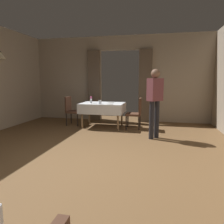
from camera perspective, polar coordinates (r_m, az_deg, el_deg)
ground at (r=3.92m, az=-9.11°, el=-13.28°), size 10.08×10.08×0.00m
wall_back at (r=7.68m, az=2.08°, el=9.00°), size 6.40×0.27×3.00m
dining_table_mid at (r=6.60m, az=-2.57°, el=1.55°), size 1.34×0.93×0.75m
chair_mid_left at (r=7.01m, az=-10.83°, el=0.72°), size 0.44×0.44×0.93m
chair_mid_right at (r=6.38m, az=6.54°, el=0.06°), size 0.45×0.44×0.93m
flower_vase_mid at (r=6.57m, az=-5.68°, el=3.38°), size 0.07×0.07×0.21m
plate_mid_b at (r=6.68m, az=-0.37°, el=2.58°), size 0.22×0.22×0.01m
plate_mid_c at (r=6.20m, az=-0.62°, el=2.11°), size 0.19×0.19×0.01m
glass_mid_d at (r=6.29m, az=-3.28°, el=2.68°), size 0.08×0.08×0.12m
person_waiter_by_doorway at (r=5.30m, az=11.48°, el=3.76°), size 0.41×0.41×1.72m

